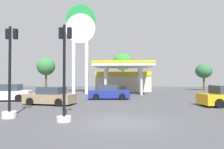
# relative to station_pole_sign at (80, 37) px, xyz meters

# --- Properties ---
(ground_plane) EXTENTS (90.00, 90.00, 0.00)m
(ground_plane) POSITION_rel_station_pole_sign_xyz_m (5.98, -17.98, -8.14)
(ground_plane) COLOR #47474C
(ground_plane) RESTS_ON ground
(gas_station) EXTENTS (9.11, 13.55, 4.47)m
(gas_station) POSITION_rel_station_pole_sign_xyz_m (6.08, 6.24, -6.09)
(gas_station) COLOR beige
(gas_station) RESTS_ON ground
(station_pole_sign) EXTENTS (4.25, 0.56, 12.72)m
(station_pole_sign) POSITION_rel_station_pole_sign_xyz_m (0.00, 0.00, 0.00)
(station_pole_sign) COLOR white
(station_pole_sign) RESTS_ON ground
(car_0) EXTENTS (4.41, 2.49, 1.49)m
(car_0) POSITION_rel_station_pole_sign_xyz_m (-0.07, -11.51, -7.47)
(car_0) COLOR black
(car_0) RESTS_ON ground
(car_1) EXTENTS (4.84, 2.72, 1.63)m
(car_1) POSITION_rel_station_pole_sign_xyz_m (-5.30, -8.99, -7.40)
(car_1) COLOR black
(car_1) RESTS_ON ground
(car_2) EXTENTS (4.44, 2.26, 1.54)m
(car_2) POSITION_rel_station_pole_sign_xyz_m (4.53, -6.85, -7.45)
(car_2) COLOR black
(car_2) RESTS_ON ground
(traffic_signal_0) EXTENTS (0.73, 0.73, 4.93)m
(traffic_signal_0) POSITION_rel_station_pole_sign_xyz_m (3.02, -17.83, -6.24)
(traffic_signal_0) COLOR silver
(traffic_signal_0) RESTS_ON ground
(traffic_signal_1) EXTENTS (0.75, 0.75, 5.09)m
(traffic_signal_1) POSITION_rel_station_pole_sign_xyz_m (-0.28, -17.11, -6.46)
(traffic_signal_1) COLOR silver
(traffic_signal_1) RESTS_ON ground
(tree_0) EXTENTS (3.38, 3.38, 6.19)m
(tree_0) POSITION_rel_station_pole_sign_xyz_m (-8.60, 9.19, -3.69)
(tree_0) COLOR brown
(tree_0) RESTS_ON ground
(tree_1) EXTENTS (3.54, 3.54, 6.77)m
(tree_1) POSITION_rel_station_pole_sign_xyz_m (6.02, 8.50, -2.93)
(tree_1) COLOR brown
(tree_1) RESTS_ON ground
(tree_2) EXTENTS (2.96, 2.96, 4.91)m
(tree_2) POSITION_rel_station_pole_sign_xyz_m (20.91, 9.42, -4.58)
(tree_2) COLOR brown
(tree_2) RESTS_ON ground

